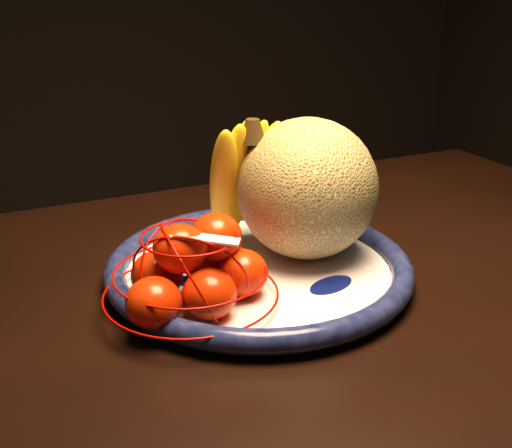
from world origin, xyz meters
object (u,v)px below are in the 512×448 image
object	(u,v)px
cantaloupe	(307,189)
dining_table	(176,413)
mandarin_bag	(195,271)
fruit_bowl	(259,268)
banana_bunch	(237,177)

from	to	relation	value
cantaloupe	dining_table	bearing A→B (deg)	-147.93
dining_table	mandarin_bag	distance (m)	0.15
mandarin_bag	fruit_bowl	bearing A→B (deg)	29.68
dining_table	banana_bunch	xyz separation A→B (m)	(0.14, 0.19, 0.20)
fruit_bowl	cantaloupe	xyz separation A→B (m)	(0.07, 0.02, 0.09)
banana_bunch	mandarin_bag	distance (m)	0.17
fruit_bowl	banana_bunch	xyz separation A→B (m)	(-0.00, 0.08, 0.10)
fruit_bowl	banana_bunch	bearing A→B (deg)	91.13
fruit_bowl	mandarin_bag	xyz separation A→B (m)	(-0.10, -0.05, 0.04)
dining_table	fruit_bowl	bearing A→B (deg)	34.25
fruit_bowl	cantaloupe	size ratio (longest dim) A/B	2.12
dining_table	banana_bunch	size ratio (longest dim) A/B	8.71
dining_table	cantaloupe	world-z (taller)	cantaloupe
dining_table	fruit_bowl	xyz separation A→B (m)	(0.14, 0.11, 0.10)
fruit_bowl	dining_table	bearing A→B (deg)	-141.06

